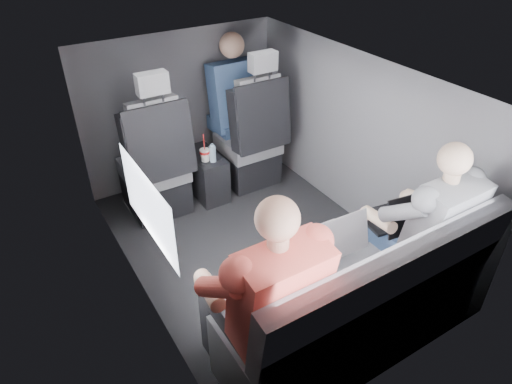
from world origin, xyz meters
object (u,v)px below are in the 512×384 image
laptop_silver (330,238)px  passenger_rear_left (263,297)px  laptop_black (398,216)px  passenger_front_right (233,97)px  front_seat_right (251,144)px  rear_bench (357,310)px  passenger_rear_right (420,226)px  laptop_white (243,285)px  center_console (206,175)px  front_seat_left (156,171)px  soda_cup (205,155)px  water_bottle (213,153)px

laptop_silver → passenger_rear_left: size_ratio=0.28×
laptop_silver → laptop_black: laptop_black is taller
passenger_rear_left → passenger_front_right: 2.30m
front_seat_right → passenger_rear_left: passenger_rear_left is taller
rear_bench → passenger_rear_right: bearing=10.3°
laptop_white → laptop_black: (1.10, 0.00, 0.00)m
laptop_silver → passenger_front_right: 1.93m
center_console → laptop_white: size_ratio=1.24×
passenger_rear_right → passenger_front_right: 2.07m
laptop_silver → passenger_rear_left: 0.61m
front_seat_left → soda_cup: (0.40, -0.07, 0.06)m
center_console → laptop_black: laptop_black is taller
rear_bench → water_bottle: size_ratio=10.04×
front_seat_left → laptop_black: size_ratio=3.24×
center_console → laptop_silver: bearing=-90.1°
front_seat_right → laptop_white: front_seat_right is taller
laptop_white → laptop_silver: laptop_silver is taller
laptop_white → soda_cup: bearing=70.4°
center_console → rear_bench: bearing=-90.0°
front_seat_right → passenger_rear_right: bearing=-87.6°
front_seat_right → soda_cup: 0.50m
rear_bench → laptop_white: rear_bench is taller
front_seat_left → passenger_rear_right: bearing=-61.7°
front_seat_left → passenger_rear_left: 1.83m
laptop_black → passenger_front_right: bearing=91.9°
laptop_white → laptop_silver: bearing=5.3°
front_seat_right → laptop_white: 2.00m
rear_bench → passenger_front_right: (0.42, 2.16, 0.45)m
soda_cup → water_bottle: 0.07m
front_seat_left → passenger_rear_right: (0.97, -1.81, 0.23)m
rear_bench → passenger_front_right: passenger_front_right is taller
laptop_silver → passenger_rear_right: (0.53, -0.19, -0.00)m
laptop_white → front_seat_right: bearing=57.5°
rear_bench → laptop_black: size_ratio=4.09×
laptop_silver → passenger_rear_left: (-0.58, -0.19, 0.02)m
front_seat_right → laptop_silver: (-0.45, -1.62, 0.23)m
rear_bench → laptop_black: 0.63m
center_console → soda_cup: (-0.05, -0.11, 0.26)m
soda_cup → water_bottle: bearing=-23.1°
passenger_rear_left → passenger_rear_right: bearing=0.0°
center_console → passenger_front_right: (0.42, 0.22, 0.56)m
front_seat_right → center_console: (-0.45, 0.04, -0.20)m
soda_cup → laptop_silver: 1.55m
passenger_rear_left → water_bottle: bearing=70.9°
soda_cup → laptop_silver: (0.04, -1.54, 0.17)m
laptop_white → laptop_silver: 0.61m
laptop_white → passenger_rear_right: bearing=-6.7°
water_bottle → passenger_front_right: 0.61m
water_bottle → passenger_front_right: passenger_front_right is taller
front_seat_left → center_console: size_ratio=2.64×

